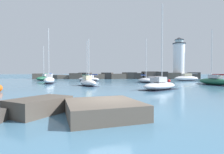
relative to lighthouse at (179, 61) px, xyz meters
The scene contains 14 objects.
ground_plane 58.34m from the lighthouse, 114.45° to the right, with size 600.00×600.00×0.00m, color teal.
open_sea_beyond 64.00m from the lighthouse, 112.14° to the left, with size 400.00×116.00×0.01m.
breakwater_jetty 22.98m from the lighthouse, behind, with size 58.26×7.09×2.55m.
lighthouse is the anchor object (origin of this frame).
foreground_rocks 60.03m from the lighthouse, 115.71° to the right, with size 8.40×4.63×0.82m.
sailboat_moored_0 44.57m from the lighthouse, 129.01° to the right, with size 4.18×5.44×7.49m.
sailboat_moored_1 32.93m from the lighthouse, 100.79° to the right, with size 3.11×7.80×9.81m.
sailboat_moored_2 29.97m from the lighthouse, 124.44° to the right, with size 3.43×6.19×9.48m.
sailboat_moored_3 35.50m from the lighthouse, 148.42° to the right, with size 6.30×4.46×10.20m.
sailboat_moored_4 45.05m from the lighthouse, 159.87° to the right, with size 4.20×5.77×9.19m.
sailboat_moored_5 18.56m from the lighthouse, 104.95° to the right, with size 6.53×2.43×7.38m.
sailboat_moored_6 44.62m from the lighthouse, 113.87° to the right, with size 6.02×5.76×10.84m.
sailboat_moored_8 46.15m from the lighthouse, 142.47° to the right, with size 2.93×6.21×10.74m.
mooring_buoy_orange_near 27.52m from the lighthouse, 115.24° to the right, with size 0.69×0.69×0.89m.
Camera 1 is at (0.08, -9.58, 2.15)m, focal length 28.00 mm.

